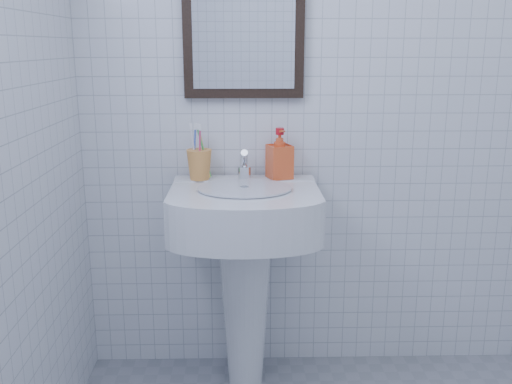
{
  "coord_description": "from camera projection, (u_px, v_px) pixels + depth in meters",
  "views": [
    {
      "loc": [
        -0.4,
        -1.25,
        1.45
      ],
      "look_at": [
        -0.35,
        0.86,
        0.91
      ],
      "focal_mm": 40.0,
      "sensor_mm": 36.0,
      "label": 1
    }
  ],
  "objects": [
    {
      "name": "washbasin",
      "position": [
        245.0,
        254.0,
        2.37
      ],
      "size": [
        0.59,
        0.43,
        0.91
      ],
      "color": "white",
      "rests_on": "ground"
    },
    {
      "name": "soap_dispenser",
      "position": [
        280.0,
        154.0,
        2.4
      ],
      "size": [
        0.12,
        0.12,
        0.21
      ],
      "primitive_type": "imported",
      "rotation": [
        0.0,
        0.0,
        0.33
      ],
      "color": "red",
      "rests_on": "washbasin"
    },
    {
      "name": "wall_mirror",
      "position": [
        244.0,
        21.0,
        2.33
      ],
      "size": [
        0.5,
        0.04,
        0.62
      ],
      "color": "black",
      "rests_on": "wall_back"
    },
    {
      "name": "faucet",
      "position": [
        244.0,
        167.0,
        2.39
      ],
      "size": [
        0.06,
        0.12,
        0.14
      ],
      "color": "silver",
      "rests_on": "washbasin"
    },
    {
      "name": "toothbrush_cup",
      "position": [
        199.0,
        165.0,
        2.39
      ],
      "size": [
        0.13,
        0.13,
        0.13
      ],
      "primitive_type": null,
      "rotation": [
        0.0,
        0.0,
        -0.32
      ],
      "color": "#DF8F3F",
      "rests_on": "washbasin"
    },
    {
      "name": "wall_back",
      "position": [
        336.0,
        95.0,
        2.43
      ],
      "size": [
        2.2,
        0.02,
        2.5
      ],
      "primitive_type": "cube",
      "color": "silver",
      "rests_on": "ground"
    }
  ]
}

